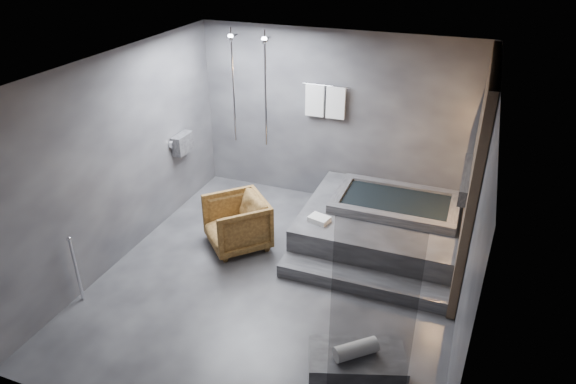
% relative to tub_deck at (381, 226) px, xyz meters
% --- Properties ---
extents(room, '(5.00, 5.04, 2.82)m').
position_rel_tub_deck_xyz_m(room, '(-0.65, -1.21, 1.48)').
color(room, '#28282A').
rests_on(room, ground).
extents(tub_deck, '(2.20, 2.00, 0.50)m').
position_rel_tub_deck_xyz_m(tub_deck, '(0.00, 0.00, 0.00)').
color(tub_deck, '#2D2D2F').
rests_on(tub_deck, ground).
extents(tub_step, '(2.20, 0.36, 0.18)m').
position_rel_tub_deck_xyz_m(tub_step, '(0.00, -1.18, -0.16)').
color(tub_step, '#2D2D2F').
rests_on(tub_step, ground).
extents(concrete_bench, '(1.07, 0.80, 0.43)m').
position_rel_tub_deck_xyz_m(concrete_bench, '(0.32, -2.74, -0.04)').
color(concrete_bench, '#2E2E30').
rests_on(concrete_bench, ground).
extents(driftwood_chair, '(1.15, 1.15, 0.75)m').
position_rel_tub_deck_xyz_m(driftwood_chair, '(-1.91, -0.86, 0.13)').
color(driftwood_chair, '#462C11').
rests_on(driftwood_chair, ground).
extents(rolled_towel, '(0.43, 0.41, 0.16)m').
position_rel_tub_deck_xyz_m(rolled_towel, '(0.31, -2.77, 0.26)').
color(rolled_towel, white).
rests_on(rolled_towel, concrete_bench).
extents(deck_towel, '(0.32, 0.27, 0.07)m').
position_rel_tub_deck_xyz_m(deck_towel, '(-0.77, -0.59, 0.29)').
color(deck_towel, white).
rests_on(deck_towel, tub_deck).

